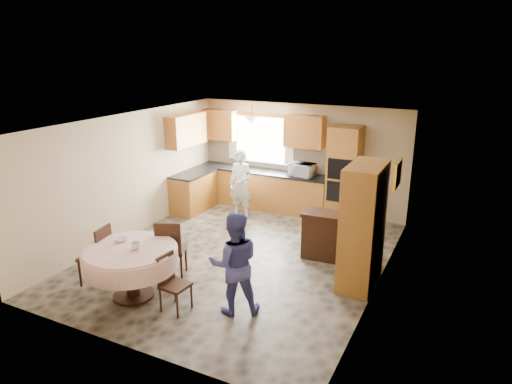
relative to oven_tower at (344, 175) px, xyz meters
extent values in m
cube|color=#6F614D|center=(-1.15, -2.69, -1.06)|extent=(5.00, 6.00, 0.01)
cube|color=white|center=(-1.15, -2.69, 1.44)|extent=(5.00, 6.00, 0.01)
cube|color=tan|center=(-1.15, 0.31, 0.19)|extent=(5.00, 0.02, 2.50)
cube|color=tan|center=(-1.15, -5.69, 0.19)|extent=(5.00, 0.02, 2.50)
cube|color=tan|center=(-3.65, -2.69, 0.19)|extent=(0.02, 6.00, 2.50)
cube|color=tan|center=(1.35, -2.69, 0.19)|extent=(0.02, 6.00, 2.50)
cube|color=white|center=(-2.15, 0.29, 0.54)|extent=(1.40, 0.03, 1.10)
cube|color=white|center=(-2.90, 0.24, 0.59)|extent=(0.22, 0.02, 1.15)
cube|color=white|center=(-1.40, 0.24, 0.59)|extent=(0.22, 0.02, 1.15)
cube|color=#AE6C2E|center=(-2.00, 0.01, -0.62)|extent=(3.30, 0.60, 0.88)
cube|color=black|center=(-2.00, 0.01, -0.16)|extent=(3.30, 0.64, 0.04)
cube|color=#AE6C2E|center=(-3.35, -0.89, -0.62)|extent=(0.60, 1.20, 0.88)
cube|color=black|center=(-3.35, -0.89, -0.16)|extent=(0.64, 1.20, 0.04)
cube|color=beige|center=(-2.00, 0.30, 0.12)|extent=(3.30, 0.02, 0.55)
cube|color=#CA7B32|center=(-3.20, 0.15, 0.85)|extent=(0.85, 0.33, 0.72)
cube|color=#CA7B32|center=(-1.00, 0.15, 0.85)|extent=(0.90, 0.33, 0.72)
cube|color=#CA7B32|center=(-3.48, -0.89, 0.85)|extent=(0.33, 1.20, 0.72)
cube|color=#AE6C2E|center=(0.00, 0.00, 0.00)|extent=(0.66, 0.62, 2.12)
cube|color=black|center=(0.00, -0.31, 0.19)|extent=(0.56, 0.01, 0.45)
cube|color=black|center=(0.00, -0.31, -0.31)|extent=(0.56, 0.01, 0.45)
cone|color=beige|center=(-2.15, -0.19, 1.06)|extent=(0.36, 0.36, 0.18)
cube|color=#361E0E|center=(0.42, -2.01, -0.65)|extent=(1.18, 0.54, 0.82)
cube|color=black|center=(0.75, -1.76, -0.80)|extent=(0.41, 0.31, 0.53)
cube|color=#AE6C2E|center=(1.07, -2.68, -0.06)|extent=(0.53, 1.05, 2.01)
cylinder|color=#361E0E|center=(-1.97, -4.66, -0.68)|extent=(0.21, 0.21, 0.75)
cylinder|color=#361E0E|center=(-1.97, -4.66, -1.04)|extent=(0.63, 0.63, 0.04)
cylinder|color=beige|center=(-1.97, -4.66, -0.27)|extent=(1.37, 1.37, 0.05)
cylinder|color=beige|center=(-1.97, -4.66, -0.42)|extent=(1.43, 1.43, 0.30)
cube|color=#361E0E|center=(-2.79, -4.58, -0.60)|extent=(0.50, 0.50, 0.05)
cube|color=#361E0E|center=(-2.60, -4.55, -0.32)|extent=(0.11, 0.41, 0.51)
cylinder|color=#361E0E|center=(-2.98, -4.77, -0.84)|extent=(0.04, 0.04, 0.44)
cylinder|color=#361E0E|center=(-2.61, -4.77, -0.84)|extent=(0.04, 0.04, 0.44)
cylinder|color=#361E0E|center=(-2.98, -4.40, -0.84)|extent=(0.04, 0.04, 0.44)
cylinder|color=#361E0E|center=(-2.61, -4.40, -0.84)|extent=(0.04, 0.04, 0.44)
cube|color=#361E0E|center=(-1.82, -3.83, -0.58)|extent=(0.59, 0.59, 0.05)
cube|color=#361E0E|center=(-1.74, -4.02, -0.29)|extent=(0.41, 0.21, 0.53)
cylinder|color=#361E0E|center=(-2.01, -4.03, -0.83)|extent=(0.04, 0.04, 0.46)
cylinder|color=#361E0E|center=(-1.63, -4.03, -0.83)|extent=(0.04, 0.04, 0.46)
cylinder|color=#361E0E|center=(-2.01, -3.64, -0.83)|extent=(0.04, 0.04, 0.46)
cylinder|color=#361E0E|center=(-1.63, -3.64, -0.83)|extent=(0.04, 0.04, 0.46)
cube|color=#361E0E|center=(-1.14, -4.68, -0.66)|extent=(0.40, 0.40, 0.04)
cube|color=#361E0E|center=(-1.31, -4.66, -0.42)|extent=(0.07, 0.36, 0.44)
cylinder|color=#361E0E|center=(-1.30, -4.84, -0.87)|extent=(0.03, 0.03, 0.38)
cylinder|color=#361E0E|center=(-0.98, -4.84, -0.87)|extent=(0.03, 0.03, 0.38)
cylinder|color=#361E0E|center=(-1.30, -4.52, -0.87)|extent=(0.03, 0.03, 0.38)
cylinder|color=#361E0E|center=(-0.98, -4.52, -0.87)|extent=(0.03, 0.03, 0.38)
cube|color=gold|center=(1.32, -1.32, 0.49)|extent=(0.05, 0.58, 0.48)
cube|color=#ADC2CA|center=(1.29, -1.32, 0.49)|extent=(0.01, 0.48, 0.38)
imported|color=silver|center=(-0.96, -0.04, 0.01)|extent=(0.60, 0.45, 0.30)
imported|color=silver|center=(-2.09, -0.87, -0.27)|extent=(0.59, 0.40, 1.58)
imported|color=#3B3C81|center=(-0.35, -4.32, -0.29)|extent=(0.94, 0.89, 1.53)
imported|color=#B2B2B2|center=(0.07, -2.01, -0.21)|extent=(0.24, 0.24, 0.06)
imported|color=silver|center=(0.71, -2.01, -0.10)|extent=(0.14, 0.14, 0.27)
imported|color=#B2B2B2|center=(-1.85, -4.65, -0.19)|extent=(0.14, 0.14, 0.11)
imported|color=#B2B2B2|center=(-2.25, -4.52, -0.22)|extent=(0.19, 0.19, 0.05)
camera|label=1|loc=(2.53, -9.45, 2.62)|focal=32.00mm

